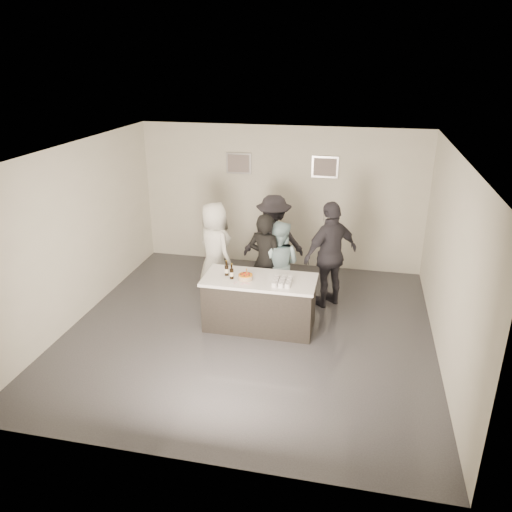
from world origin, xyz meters
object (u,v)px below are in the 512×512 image
person_main_blue (279,264)px  person_guest_left (215,249)px  cake (245,277)px  person_guest_right (331,255)px  beer_bottle_b (232,271)px  beer_bottle_a (227,268)px  person_guest_back (273,240)px  bar_counter (260,303)px  person_main_black (265,262)px

person_main_blue → person_guest_left: 1.30m
cake → person_guest_right: 1.76m
cake → person_guest_right: bearing=42.7°
beer_bottle_b → person_main_blue: person_main_blue is taller
beer_bottle_a → person_guest_right: (1.63, 1.10, -0.05)m
person_guest_back → bar_counter: bearing=82.1°
person_guest_right → beer_bottle_b: bearing=-5.0°
cake → person_main_black: person_main_black is taller
beer_bottle_a → person_main_black: 0.88m
person_guest_left → beer_bottle_b: bearing=158.5°
cake → beer_bottle_a: (-0.34, 0.09, 0.09)m
bar_counter → person_guest_back: (-0.10, 1.80, 0.46)m
person_guest_left → cake: bearing=166.6°
bar_counter → beer_bottle_a: bearing=179.3°
person_main_blue → person_guest_right: bearing=-156.9°
beer_bottle_a → person_main_black: bearing=54.2°
bar_counter → person_guest_right: (1.07, 1.10, 0.53)m
bar_counter → person_main_blue: 0.94m
bar_counter → person_main_black: person_main_black is taller
person_guest_left → person_guest_back: (1.00, 0.70, 0.01)m
beer_bottle_a → person_main_blue: person_main_blue is taller
bar_counter → person_main_black: bearing=94.0°
person_main_blue → person_guest_back: 0.99m
beer_bottle_b → person_guest_right: person_guest_right is taller
beer_bottle_a → person_guest_right: size_ratio=0.13×
beer_bottle_a → person_guest_left: 1.23m
cake → person_guest_back: 1.89m
person_guest_left → beer_bottle_a: bearing=156.2°
person_main_blue → person_guest_right: (0.90, 0.25, 0.17)m
cake → person_guest_left: size_ratio=0.13×
beer_bottle_b → person_guest_right: (1.52, 1.21, -0.05)m
person_main_black → person_guest_right: size_ratio=0.91×
bar_counter → cake: size_ratio=7.92×
bar_counter → person_guest_right: bearing=45.8°
person_guest_left → person_main_black: bearing=-160.3°
beer_bottle_a → person_guest_back: bearing=75.5°
beer_bottle_b → person_guest_back: (0.35, 1.91, -0.12)m
beer_bottle_b → person_guest_back: person_guest_back is taller
beer_bottle_b → person_guest_left: person_guest_left is taller
beer_bottle_a → beer_bottle_b: bearing=-43.8°
person_main_black → person_guest_back: bearing=-69.4°
cake → person_main_blue: 1.02m
cake → beer_bottle_b: beer_bottle_b is taller
person_main_blue → bar_counter: bearing=85.8°
person_main_black → person_guest_left: (-1.05, 0.39, 0.01)m
bar_counter → person_guest_back: 1.87m
person_main_blue → person_guest_right: person_guest_right is taller
person_guest_left → person_guest_right: size_ratio=0.92×
beer_bottle_b → bar_counter: bearing=13.1°
beer_bottle_a → person_guest_left: bearing=115.9°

